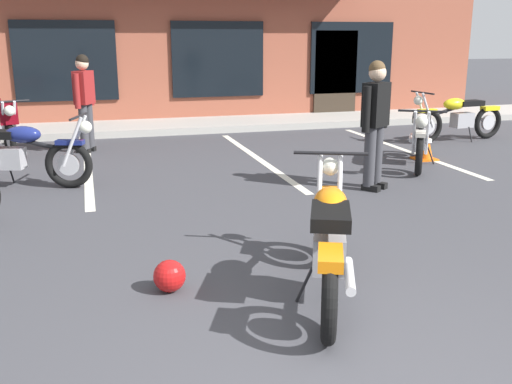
{
  "coord_description": "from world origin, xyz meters",
  "views": [
    {
      "loc": [
        -1.32,
        -2.1,
        1.97
      ],
      "look_at": [
        0.16,
        3.03,
        0.55
      ],
      "focal_mm": 41.22,
      "sensor_mm": 36.0,
      "label": 1
    }
  ],
  "objects_px": {
    "motorcycle_foreground_classic": "(330,238)",
    "person_in_shorts_foreground": "(84,97)",
    "motorcycle_black_cruiser": "(16,154)",
    "person_in_black_shirt": "(375,118)",
    "motorcycle_blue_standard": "(458,117)",
    "traffic_cone": "(426,144)",
    "motorcycle_green_cafe_racer": "(1,122)",
    "helmet_on_pavement": "(169,276)",
    "motorcycle_red_sportbike": "(420,136)"
  },
  "relations": [
    {
      "from": "motorcycle_green_cafe_racer",
      "to": "person_in_shorts_foreground",
      "type": "bearing_deg",
      "value": -13.74
    },
    {
      "from": "person_in_shorts_foreground",
      "to": "helmet_on_pavement",
      "type": "relative_size",
      "value": 6.44
    },
    {
      "from": "motorcycle_red_sportbike",
      "to": "traffic_cone",
      "type": "xyz_separation_m",
      "value": [
        0.34,
        0.37,
        -0.2
      ]
    },
    {
      "from": "motorcycle_blue_standard",
      "to": "person_in_black_shirt",
      "type": "relative_size",
      "value": 1.26
    },
    {
      "from": "motorcycle_black_cruiser",
      "to": "helmet_on_pavement",
      "type": "distance_m",
      "value": 4.17
    },
    {
      "from": "motorcycle_red_sportbike",
      "to": "helmet_on_pavement",
      "type": "bearing_deg",
      "value": -140.72
    },
    {
      "from": "person_in_black_shirt",
      "to": "person_in_shorts_foreground",
      "type": "relative_size",
      "value": 1.0
    },
    {
      "from": "motorcycle_foreground_classic",
      "to": "traffic_cone",
      "type": "xyz_separation_m",
      "value": [
        3.56,
        4.38,
        -0.2
      ]
    },
    {
      "from": "motorcycle_foreground_classic",
      "to": "person_in_black_shirt",
      "type": "bearing_deg",
      "value": 57.41
    },
    {
      "from": "motorcycle_foreground_classic",
      "to": "motorcycle_black_cruiser",
      "type": "distance_m",
      "value": 5.04
    },
    {
      "from": "motorcycle_red_sportbike",
      "to": "motorcycle_blue_standard",
      "type": "bearing_deg",
      "value": 43.12
    },
    {
      "from": "motorcycle_green_cafe_racer",
      "to": "motorcycle_foreground_classic",
      "type": "bearing_deg",
      "value": -65.57
    },
    {
      "from": "person_in_black_shirt",
      "to": "motorcycle_green_cafe_racer",
      "type": "bearing_deg",
      "value": 140.99
    },
    {
      "from": "motorcycle_black_cruiser",
      "to": "person_in_black_shirt",
      "type": "height_order",
      "value": "person_in_black_shirt"
    },
    {
      "from": "motorcycle_green_cafe_racer",
      "to": "helmet_on_pavement",
      "type": "bearing_deg",
      "value": -73.31
    },
    {
      "from": "person_in_shorts_foreground",
      "to": "traffic_cone",
      "type": "relative_size",
      "value": 3.16
    },
    {
      "from": "traffic_cone",
      "to": "motorcycle_green_cafe_racer",
      "type": "bearing_deg",
      "value": 159.07
    },
    {
      "from": "motorcycle_green_cafe_racer",
      "to": "helmet_on_pavement",
      "type": "xyz_separation_m",
      "value": [
        1.97,
        -6.56,
        -0.4
      ]
    },
    {
      "from": "motorcycle_black_cruiser",
      "to": "person_in_shorts_foreground",
      "type": "bearing_deg",
      "value": 68.42
    },
    {
      "from": "motorcycle_red_sportbike",
      "to": "person_in_shorts_foreground",
      "type": "bearing_deg",
      "value": 152.38
    },
    {
      "from": "motorcycle_foreground_classic",
      "to": "traffic_cone",
      "type": "distance_m",
      "value": 5.65
    },
    {
      "from": "helmet_on_pavement",
      "to": "traffic_cone",
      "type": "relative_size",
      "value": 0.49
    },
    {
      "from": "motorcycle_red_sportbike",
      "to": "motorcycle_green_cafe_racer",
      "type": "xyz_separation_m",
      "value": [
        -6.38,
        2.95,
        0.07
      ]
    },
    {
      "from": "motorcycle_foreground_classic",
      "to": "motorcycle_green_cafe_racer",
      "type": "distance_m",
      "value": 7.64
    },
    {
      "from": "motorcycle_black_cruiser",
      "to": "motorcycle_green_cafe_racer",
      "type": "xyz_separation_m",
      "value": [
        -0.48,
        2.68,
        0.07
      ]
    },
    {
      "from": "motorcycle_black_cruiser",
      "to": "motorcycle_blue_standard",
      "type": "distance_m",
      "value": 7.95
    },
    {
      "from": "motorcycle_foreground_classic",
      "to": "motorcycle_green_cafe_racer",
      "type": "height_order",
      "value": "same"
    },
    {
      "from": "motorcycle_blue_standard",
      "to": "helmet_on_pavement",
      "type": "relative_size",
      "value": 8.11
    },
    {
      "from": "motorcycle_green_cafe_racer",
      "to": "traffic_cone",
      "type": "xyz_separation_m",
      "value": [
        6.72,
        -2.57,
        -0.27
      ]
    },
    {
      "from": "person_in_shorts_foreground",
      "to": "helmet_on_pavement",
      "type": "distance_m",
      "value": 6.29
    },
    {
      "from": "motorcycle_blue_standard",
      "to": "person_in_black_shirt",
      "type": "xyz_separation_m",
      "value": [
        -3.28,
        -2.9,
        0.49
      ]
    },
    {
      "from": "motorcycle_blue_standard",
      "to": "person_in_shorts_foreground",
      "type": "bearing_deg",
      "value": 173.23
    },
    {
      "from": "motorcycle_black_cruiser",
      "to": "person_in_black_shirt",
      "type": "xyz_separation_m",
      "value": [
        4.52,
        -1.38,
        0.49
      ]
    },
    {
      "from": "motorcycle_blue_standard",
      "to": "traffic_cone",
      "type": "distance_m",
      "value": 2.12
    },
    {
      "from": "motorcycle_green_cafe_racer",
      "to": "motorcycle_red_sportbike",
      "type": "bearing_deg",
      "value": -24.78
    },
    {
      "from": "motorcycle_green_cafe_racer",
      "to": "helmet_on_pavement",
      "type": "height_order",
      "value": "motorcycle_green_cafe_racer"
    },
    {
      "from": "motorcycle_blue_standard",
      "to": "helmet_on_pavement",
      "type": "bearing_deg",
      "value": -139.51
    },
    {
      "from": "motorcycle_foreground_classic",
      "to": "person_in_shorts_foreground",
      "type": "distance_m",
      "value": 6.85
    },
    {
      "from": "motorcycle_red_sportbike",
      "to": "traffic_cone",
      "type": "distance_m",
      "value": 0.55
    },
    {
      "from": "traffic_cone",
      "to": "person_in_shorts_foreground",
      "type": "bearing_deg",
      "value": 157.27
    },
    {
      "from": "person_in_shorts_foreground",
      "to": "person_in_black_shirt",
      "type": "bearing_deg",
      "value": -45.88
    },
    {
      "from": "motorcycle_blue_standard",
      "to": "motorcycle_green_cafe_racer",
      "type": "bearing_deg",
      "value": 172.03
    },
    {
      "from": "traffic_cone",
      "to": "motorcycle_red_sportbike",
      "type": "bearing_deg",
      "value": -132.48
    },
    {
      "from": "motorcycle_blue_standard",
      "to": "person_in_shorts_foreground",
      "type": "height_order",
      "value": "person_in_shorts_foreground"
    },
    {
      "from": "traffic_cone",
      "to": "helmet_on_pavement",
      "type": "bearing_deg",
      "value": -140.04
    },
    {
      "from": "person_in_shorts_foreground",
      "to": "traffic_cone",
      "type": "height_order",
      "value": "person_in_shorts_foreground"
    },
    {
      "from": "motorcycle_green_cafe_racer",
      "to": "person_in_black_shirt",
      "type": "xyz_separation_m",
      "value": [
        5.01,
        -4.06,
        0.42
      ]
    },
    {
      "from": "motorcycle_red_sportbike",
      "to": "person_in_black_shirt",
      "type": "relative_size",
      "value": 1.11
    },
    {
      "from": "motorcycle_red_sportbike",
      "to": "person_in_black_shirt",
      "type": "height_order",
      "value": "person_in_black_shirt"
    },
    {
      "from": "motorcycle_foreground_classic",
      "to": "traffic_cone",
      "type": "bearing_deg",
      "value": 50.88
    }
  ]
}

